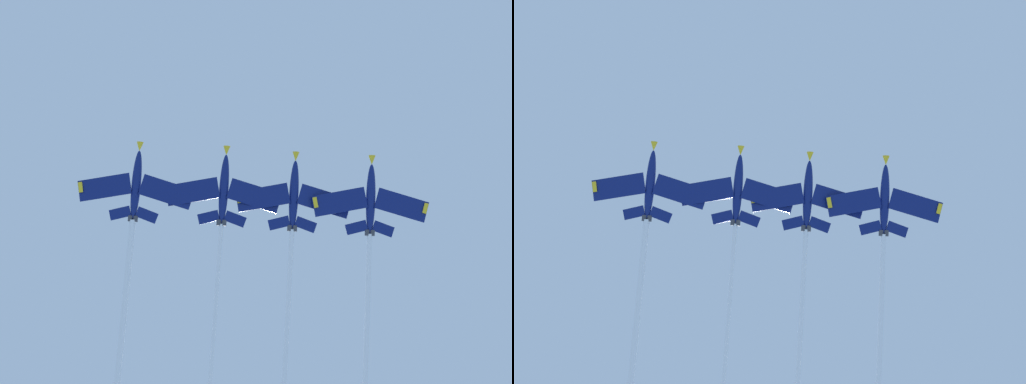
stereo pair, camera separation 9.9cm
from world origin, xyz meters
TOP-DOWN VIEW (x-y plane):
  - jet_far_left at (-26.96, -6.98)m, footprint 22.94×48.69m
  - jet_inner_left at (-14.70, -11.78)m, footprint 23.59×52.13m
  - jet_centre at (-2.02, -11.64)m, footprint 21.60×46.70m
  - jet_inner_right at (10.75, -21.87)m, footprint 22.47×50.48m

SIDE VIEW (x-z plane):
  - jet_far_left at x=-26.96m, z-range 107.30..130.69m
  - jet_inner_right at x=10.75m, z-range 106.96..131.05m
  - jet_inner_left at x=-14.70m, z-range 107.02..132.75m
  - jet_centre at x=-2.02m, z-range 111.14..132.68m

